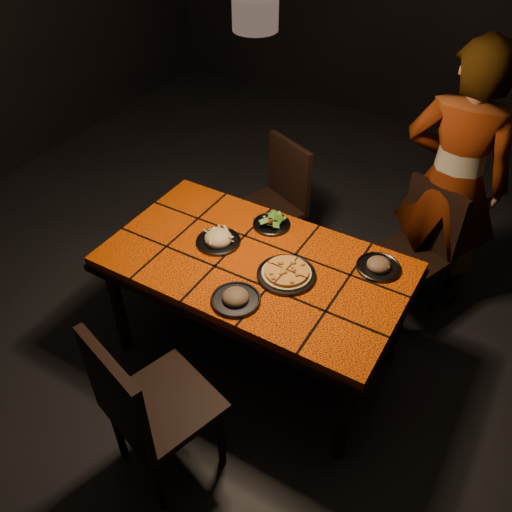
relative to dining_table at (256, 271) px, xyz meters
The scene contains 12 objects.
room_shell 0.83m from the dining_table, ahead, with size 6.04×7.04×3.08m.
dining_table is the anchor object (origin of this frame).
chair_near 0.92m from the dining_table, 91.98° to the right, with size 0.56×0.56×0.99m.
chair_far_left 0.96m from the dining_table, 111.61° to the left, with size 0.54×0.54×0.91m.
chair_far_right 1.11m from the dining_table, 53.72° to the left, with size 0.52×0.52×0.89m.
diner 1.32m from the dining_table, 56.01° to the left, with size 0.64×0.42×1.76m, color brown.
pendant_lamp 1.35m from the dining_table, ahead, with size 0.18×0.18×1.06m.
plate_pizza 0.22m from the dining_table, ahead, with size 0.31×0.31×0.04m.
plate_pasta 0.27m from the dining_table, behind, with size 0.25×0.25×0.08m.
plate_salad 0.34m from the dining_table, 103.82° to the left, with size 0.22×0.22×0.07m.
plate_mushroom_a 0.33m from the dining_table, 77.03° to the right, with size 0.25×0.25×0.08m.
plate_mushroom_b 0.65m from the dining_table, 24.97° to the left, with size 0.23×0.23×0.08m.
Camera 1 is at (1.11, -1.87, 2.64)m, focal length 38.00 mm.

